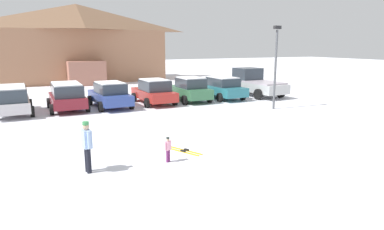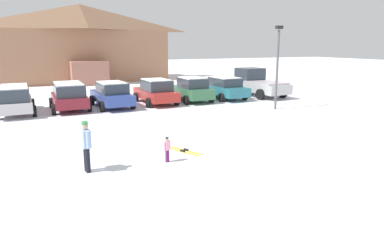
% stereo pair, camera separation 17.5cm
% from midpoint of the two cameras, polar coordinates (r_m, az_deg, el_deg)
% --- Properties ---
extents(ground, '(160.00, 160.00, 0.00)m').
position_cam_midpoint_polar(ground, '(9.28, 7.47, -14.22)').
color(ground, silver).
extents(ski_lodge, '(18.36, 9.95, 8.34)m').
position_cam_midpoint_polar(ski_lodge, '(40.69, -18.57, 11.38)').
color(ski_lodge, '#9D6D4F').
rests_on(ski_lodge, ground).
extents(parked_silver_wagon, '(2.21, 4.55, 1.66)m').
position_cam_midpoint_polar(parked_silver_wagon, '(22.62, -27.93, 2.34)').
color(parked_silver_wagon, '#BFB9BF').
rests_on(parked_silver_wagon, ground).
extents(parked_maroon_van, '(2.29, 4.12, 1.69)m').
position_cam_midpoint_polar(parked_maroon_van, '(22.71, -20.32, 3.06)').
color(parked_maroon_van, maroon).
rests_on(parked_maroon_van, ground).
extents(parked_blue_hatchback, '(2.41, 4.57, 1.66)m').
position_cam_midpoint_polar(parked_blue_hatchback, '(22.92, -13.73, 3.34)').
color(parked_blue_hatchback, '#304796').
rests_on(parked_blue_hatchback, ground).
extents(parked_red_sedan, '(2.32, 4.43, 1.70)m').
position_cam_midpoint_polar(parked_red_sedan, '(23.80, -6.56, 3.93)').
color(parked_red_sedan, '#B22B24').
rests_on(parked_red_sedan, ground).
extents(parked_green_coupe, '(2.19, 4.04, 1.73)m').
position_cam_midpoint_polar(parked_green_coupe, '(24.69, -0.55, 4.32)').
color(parked_green_coupe, '#377049').
rests_on(parked_green_coupe, ground).
extents(parked_teal_hatchback, '(2.26, 4.80, 1.64)m').
position_cam_midpoint_polar(parked_teal_hatchback, '(26.14, 4.75, 4.62)').
color(parked_teal_hatchback, teal).
rests_on(parked_teal_hatchback, ground).
extents(pickup_truck, '(2.72, 5.63, 2.15)m').
position_cam_midpoint_polar(pickup_truck, '(27.93, 10.11, 5.26)').
color(pickup_truck, '#B7B9B9').
rests_on(pickup_truck, ground).
extents(skier_adult_in_blue_parka, '(0.30, 0.61, 1.67)m').
position_cam_midpoint_polar(skier_adult_in_blue_parka, '(11.40, -17.54, -4.62)').
color(skier_adult_in_blue_parka, black).
rests_on(skier_adult_in_blue_parka, ground).
extents(skier_child_in_pink_snowsuit, '(0.30, 0.22, 0.89)m').
position_cam_midpoint_polar(skier_child_in_pink_snowsuit, '(11.96, -4.44, -5.52)').
color(skier_child_in_pink_snowsuit, '#712A64').
rests_on(skier_child_in_pink_snowsuit, ground).
extents(pair_of_skis, '(0.98, 1.60, 0.08)m').
position_cam_midpoint_polar(pair_of_skis, '(13.23, -1.72, -5.99)').
color(pair_of_skis, gold).
rests_on(pair_of_skis, ground).
extents(lamp_post, '(0.44, 0.24, 5.15)m').
position_cam_midpoint_polar(lamp_post, '(22.06, 13.55, 8.47)').
color(lamp_post, '#515459').
rests_on(lamp_post, ground).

